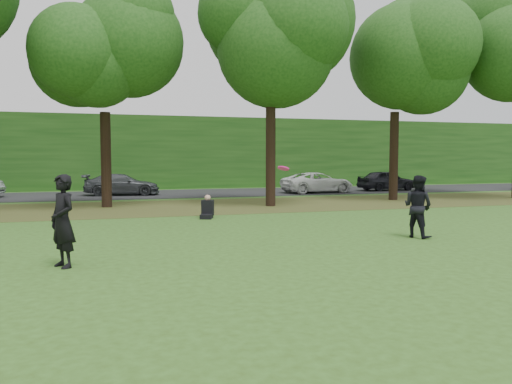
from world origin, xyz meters
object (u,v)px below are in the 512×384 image
Objects in this scene: player_left at (63,221)px; player_right at (418,206)px; frisbee at (283,168)px; seated_person at (207,209)px.

player_left is 1.09× the size of player_right.
frisbee is (-4.11, -0.65, 1.07)m from player_right.
frisbee is at bearing -65.10° from seated_person.
seated_person is at bearing 117.25° from player_left.
player_right is at bearing -31.57° from seated_person.
player_left is 8.99m from player_right.
seated_person is (-0.49, 6.59, -1.61)m from frisbee.
player_right is 4.30m from frisbee.
player_right is (8.91, 1.16, -0.08)m from player_left.
player_left is at bearing -173.96° from frisbee.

